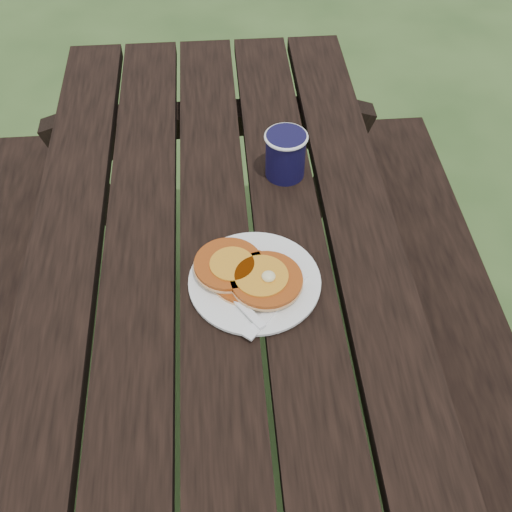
{
  "coord_description": "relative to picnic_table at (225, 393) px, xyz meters",
  "views": [
    {
      "loc": [
        0.01,
        -0.75,
        1.69
      ],
      "look_at": [
        0.08,
        0.04,
        0.8
      ],
      "focal_mm": 45.0,
      "sensor_mm": 36.0,
      "label": 1
    }
  ],
  "objects": [
    {
      "name": "picnic_table",
      "position": [
        0.0,
        0.0,
        0.0
      ],
      "size": [
        1.36,
        1.8,
        0.75
      ],
      "color": "black",
      "rests_on": "ground"
    },
    {
      "name": "plate",
      "position": [
        0.07,
        0.01,
        0.39
      ],
      "size": [
        0.31,
        0.31,
        0.01
      ],
      "primitive_type": "cylinder",
      "rotation": [
        0.0,
        0.0,
        -0.31
      ],
      "color": "white",
      "rests_on": "picnic_table"
    },
    {
      "name": "knife",
      "position": [
        0.11,
        -0.05,
        0.39
      ],
      "size": [
        0.13,
        0.15,
        0.0
      ],
      "primitive_type": "cube",
      "rotation": [
        0.0,
        0.0,
        -0.71
      ],
      "color": "white",
      "rests_on": "plate"
    },
    {
      "name": "fork",
      "position": [
        0.05,
        -0.06,
        0.4
      ],
      "size": [
        0.11,
        0.15,
        0.01
      ],
      "primitive_type": null,
      "rotation": [
        0.0,
        0.0,
        0.58
      ],
      "color": "white",
      "rests_on": "plate"
    },
    {
      "name": "pancake_stack",
      "position": [
        0.06,
        0.01,
        0.41
      ],
      "size": [
        0.2,
        0.18,
        0.04
      ],
      "rotation": [
        0.0,
        0.0,
        -0.29
      ],
      "color": "#AE4913",
      "rests_on": "plate"
    },
    {
      "name": "coffee_cup",
      "position": [
        0.16,
        0.32,
        0.44
      ],
      "size": [
        0.09,
        0.09,
        0.11
      ],
      "rotation": [
        0.0,
        0.0,
        0.05
      ],
      "color": "black",
      "rests_on": "picnic_table"
    },
    {
      "name": "ground",
      "position": [
        0.0,
        0.0,
        -0.37
      ],
      "size": [
        60.0,
        60.0,
        0.0
      ],
      "primitive_type": "plane",
      "color": "#2F491F",
      "rests_on": "ground"
    }
  ]
}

